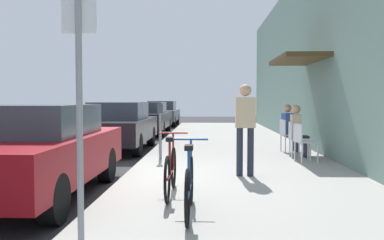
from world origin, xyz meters
The scene contains 17 objects.
ground_plane centered at (0.00, 0.00, 0.00)m, with size 60.00×60.00×0.00m, color #2D2D30.
sidewalk_slab centered at (2.25, 2.00, 0.06)m, with size 4.50×32.00×0.12m, color #9E9B93.
building_facade centered at (4.65, 2.01, 2.81)m, with size 1.40×32.00×5.63m.
parked_car_0 centered at (-1.10, -1.20, 0.75)m, with size 1.80×4.40×1.46m.
parked_car_1 centered at (-1.10, 4.95, 0.75)m, with size 1.80×4.40×1.46m.
parked_car_2 centered at (-1.10, 10.98, 0.74)m, with size 1.80×4.40×1.42m.
parked_car_3 centered at (-1.10, 17.10, 0.74)m, with size 1.80×4.40×1.44m.
parking_meter centered at (0.45, 2.35, 0.89)m, with size 0.12×0.10×1.32m.
street_sign centered at (0.40, -3.83, 1.64)m, with size 0.32×0.06×2.60m.
bicycle_0 centered at (1.36, -2.51, 0.48)m, with size 0.46×1.71×0.90m.
bicycle_1 centered at (1.03, -1.45, 0.48)m, with size 0.46×1.71×0.90m.
cafe_chair_0 centered at (3.73, 1.95, 0.62)m, with size 0.52×0.52×0.87m.
cafe_chair_1 centered at (3.73, 2.76, 0.62)m, with size 0.46×0.46×0.87m.
seated_patron_1 centered at (3.79, 2.76, 0.82)m, with size 0.44×0.37×1.29m.
cafe_chair_2 centered at (3.73, 3.87, 0.62)m, with size 0.50×0.50×0.87m.
seated_patron_2 centered at (3.79, 3.88, 0.82)m, with size 0.47×0.41×1.29m.
pedestrian_standing centered at (2.27, 0.16, 1.12)m, with size 0.36×0.22×1.70m.
Camera 1 is at (1.58, -7.70, 1.55)m, focal length 39.79 mm.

